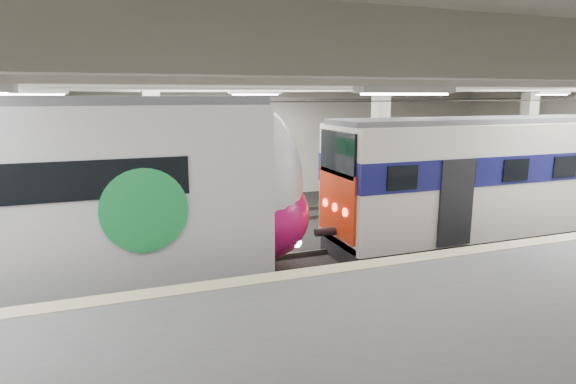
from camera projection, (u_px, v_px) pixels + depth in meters
name	position (u px, v px, depth m)	size (l,w,h in m)	color
station_hall	(301.00, 164.00, 11.50)	(36.00, 24.00, 5.75)	black
modern_emu	(28.00, 204.00, 11.19)	(15.24, 3.14, 4.85)	silver
older_rer	(504.00, 177.00, 16.03)	(12.51, 2.76, 4.17)	silver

